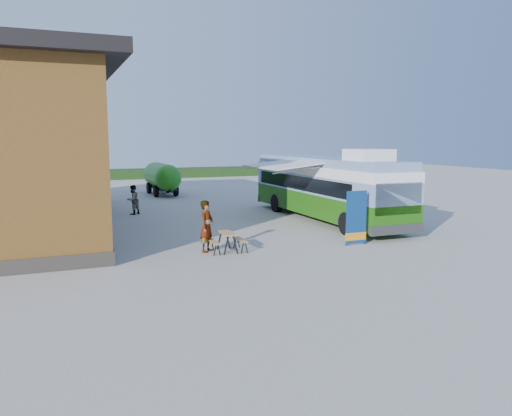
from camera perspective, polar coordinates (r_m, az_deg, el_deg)
name	(u,v)px	position (r m, az deg, el deg)	size (l,w,h in m)	color
ground	(286,250)	(19.52, 3.44, -4.81)	(100.00, 100.00, 0.00)	#BCB7AD
barn	(2,153)	(27.27, -27.01, 5.58)	(9.60, 21.20, 7.50)	brown
hedge	(206,172)	(57.63, -5.71, 4.12)	(40.00, 3.00, 1.00)	#264419
bus	(325,186)	(26.66, 7.94, 2.54)	(2.71, 12.48, 3.83)	#2D7112
awning	(287,168)	(25.75, 3.53, 4.54)	(2.92, 4.74, 0.54)	white
banner	(356,223)	(20.62, 11.37, -1.69)	(0.97, 0.18, 2.22)	navy
picnic_table	(227,237)	(19.12, -3.32, -3.37)	(1.36, 1.22, 0.75)	tan
person_a	(207,226)	(19.11, -5.65, -2.08)	(0.72, 0.47, 1.98)	#999999
person_b	(133,200)	(29.29, -13.89, 0.92)	(0.82, 0.64, 1.68)	#999999
slurry_tanker	(162,177)	(39.15, -10.72, 3.54)	(2.02, 6.57, 2.42)	#288818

